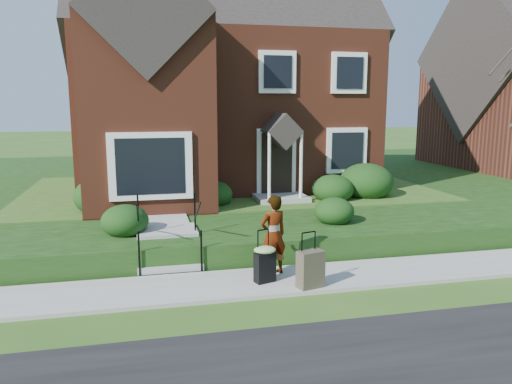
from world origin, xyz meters
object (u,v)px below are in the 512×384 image
object	(u,v)px
suitcase_black	(265,262)
suitcase_olive	(310,269)
woman	(273,235)
front_steps	(168,243)

from	to	relation	value
suitcase_black	suitcase_olive	distance (m)	0.94
suitcase_black	woman	bearing A→B (deg)	39.86
front_steps	woman	world-z (taller)	woman
woman	suitcase_olive	bearing A→B (deg)	102.10
woman	suitcase_black	distance (m)	0.68
woman	suitcase_olive	world-z (taller)	woman
woman	suitcase_black	xyz separation A→B (m)	(-0.29, -0.45, -0.43)
suitcase_black	suitcase_olive	bearing A→B (deg)	-48.51
suitcase_black	suitcase_olive	size ratio (longest dim) A/B	0.98
woman	suitcase_black	size ratio (longest dim) A/B	1.56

